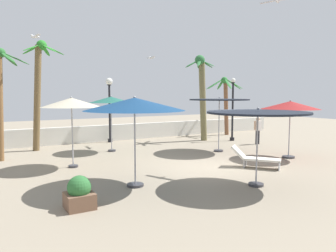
% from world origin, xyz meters
% --- Properties ---
extents(ground_plane, '(56.00, 56.00, 0.00)m').
position_xyz_m(ground_plane, '(0.00, 0.00, 0.00)').
color(ground_plane, gray).
extents(boundary_wall, '(25.20, 0.30, 0.99)m').
position_xyz_m(boundary_wall, '(0.00, 9.27, 0.50)').
color(boundary_wall, silver).
rests_on(boundary_wall, ground_plane).
extents(patio_umbrella_0, '(2.18, 2.18, 2.83)m').
position_xyz_m(patio_umbrella_0, '(-1.92, 5.62, 2.59)').
color(patio_umbrella_0, '#333338').
rests_on(patio_umbrella_0, ground_plane).
extents(patio_umbrella_1, '(2.59, 2.59, 2.64)m').
position_xyz_m(patio_umbrella_1, '(4.44, -0.06, 2.38)').
color(patio_umbrella_1, '#333338').
rests_on(patio_umbrella_1, ground_plane).
extents(patio_umbrella_2, '(3.15, 3.15, 2.84)m').
position_xyz_m(patio_umbrella_2, '(-3.52, -0.72, 2.58)').
color(patio_umbrella_2, '#333338').
rests_on(patio_umbrella_2, ground_plane).
extents(patio_umbrella_3, '(2.98, 2.98, 2.77)m').
position_xyz_m(patio_umbrella_3, '(2.74, 2.85, 2.53)').
color(patio_umbrella_3, '#333338').
rests_on(patio_umbrella_3, ground_plane).
extents(patio_umbrella_4, '(3.15, 3.15, 2.49)m').
position_xyz_m(patio_umbrella_4, '(-0.20, -2.61, 2.25)').
color(patio_umbrella_4, '#333338').
rests_on(patio_umbrella_4, ground_plane).
extents(patio_umbrella_5, '(2.34, 2.34, 2.81)m').
position_xyz_m(patio_umbrella_5, '(-4.53, 2.98, 2.55)').
color(patio_umbrella_5, '#333338').
rests_on(patio_umbrella_5, ground_plane).
extents(palm_tree_0, '(2.72, 2.63, 4.10)m').
position_xyz_m(palm_tree_0, '(7.42, 7.89, 2.63)').
color(palm_tree_0, brown).
rests_on(palm_tree_0, ground_plane).
extents(palm_tree_1, '(1.98, 1.81, 5.27)m').
position_xyz_m(palm_tree_1, '(4.30, 6.44, 3.19)').
color(palm_tree_1, '#6C6541').
rests_on(palm_tree_1, ground_plane).
extents(palm_tree_2, '(2.19, 2.16, 5.62)m').
position_xyz_m(palm_tree_2, '(-4.96, 7.82, 3.39)').
color(palm_tree_2, brown).
rests_on(palm_tree_2, ground_plane).
extents(palm_tree_3, '(2.30, 2.12, 4.86)m').
position_xyz_m(palm_tree_3, '(-6.83, 5.81, 3.05)').
color(palm_tree_3, brown).
rests_on(palm_tree_3, ground_plane).
extents(lamp_post_1, '(0.42, 0.42, 3.86)m').
position_xyz_m(lamp_post_1, '(-0.86, 8.71, 2.58)').
color(lamp_post_1, black).
rests_on(lamp_post_1, ground_plane).
extents(lamp_post_2, '(0.28, 0.28, 3.88)m').
position_xyz_m(lamp_post_2, '(5.95, 5.46, 2.04)').
color(lamp_post_2, black).
rests_on(lamp_post_2, ground_plane).
extents(lounge_chair_0, '(1.58, 1.84, 0.84)m').
position_xyz_m(lounge_chair_0, '(1.66, -0.75, 0.39)').
color(lounge_chair_0, '#B7B7BC').
rests_on(lounge_chair_0, ground_plane).
extents(guest_0, '(0.56, 0.25, 1.58)m').
position_xyz_m(guest_0, '(6.23, 3.60, 0.95)').
color(guest_0, '#26262D').
rests_on(guest_0, ground_plane).
extents(seagull_0, '(0.38, 1.32, 0.14)m').
position_xyz_m(seagull_0, '(-5.37, 5.53, 5.41)').
color(seagull_0, white).
extents(seagull_1, '(0.68, 1.24, 0.14)m').
position_xyz_m(seagull_1, '(2.22, -1.10, 6.39)').
color(seagull_1, white).
extents(seagull_2, '(0.38, 1.04, 0.14)m').
position_xyz_m(seagull_2, '(0.90, 6.64, 4.95)').
color(seagull_2, white).
extents(planter, '(0.70, 0.70, 0.85)m').
position_xyz_m(planter, '(-5.58, -1.83, 0.38)').
color(planter, brown).
rests_on(planter, ground_plane).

